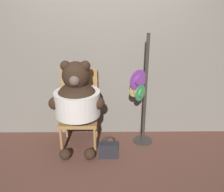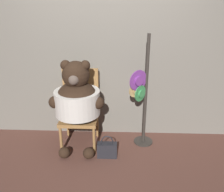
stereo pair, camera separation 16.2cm
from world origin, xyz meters
name	(u,v)px [view 1 (the left image)]	position (x,y,z in m)	size (l,w,h in m)	color
ground_plane	(104,152)	(0.00, 0.00, 0.00)	(14.00, 14.00, 0.00)	brown
wall_back	(103,54)	(0.00, 0.60, 1.26)	(8.00, 0.10, 2.52)	slate
chair	(80,108)	(-0.35, 0.30, 0.55)	(0.52, 0.51, 1.09)	#9E703D
teddy_bear	(77,100)	(-0.35, 0.11, 0.75)	(0.74, 0.65, 1.29)	black
hat_display_rack	(141,98)	(0.53, 0.24, 0.73)	(0.38, 0.33, 1.60)	#332D28
handbag_on_ground	(108,150)	(0.07, -0.10, 0.11)	(0.27, 0.11, 0.33)	#232328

